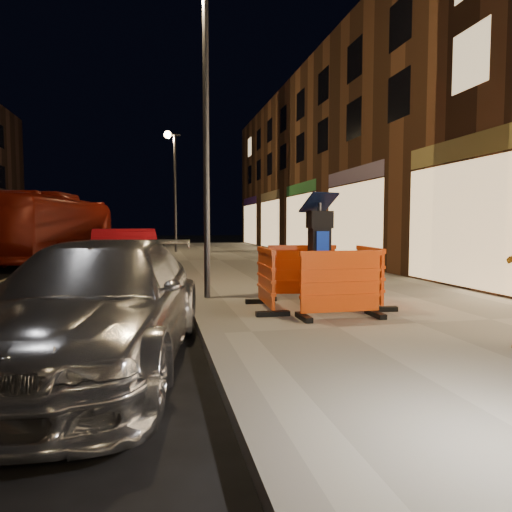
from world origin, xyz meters
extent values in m
plane|color=black|center=(0.00, 0.00, 0.00)|extent=(120.00, 120.00, 0.00)
cube|color=gray|center=(3.00, 0.00, 0.07)|extent=(6.00, 60.00, 0.15)
cube|color=slate|center=(0.00, 0.00, 0.07)|extent=(0.30, 60.00, 0.15)
cube|color=black|center=(2.04, 1.53, 1.08)|extent=(0.64, 0.64, 1.87)
cube|color=#FF4D0F|center=(2.04, 0.58, 0.67)|extent=(1.34, 0.55, 1.04)
cube|color=#FF4D0F|center=(2.04, 2.48, 0.67)|extent=(1.40, 0.73, 1.04)
cube|color=#FF4D0F|center=(1.09, 1.53, 0.67)|extent=(0.62, 1.36, 1.04)
cube|color=#FF4D0F|center=(2.99, 1.53, 0.67)|extent=(0.71, 1.39, 1.04)
imported|color=#B1B1B6|center=(-1.36, -0.60, 0.00)|extent=(2.69, 5.07, 1.40)
imported|color=#A70F19|center=(-1.52, 6.11, 0.00)|extent=(1.96, 4.61, 1.48)
imported|color=maroon|center=(-4.99, 14.73, 0.00)|extent=(3.83, 10.39, 2.83)
cylinder|color=#3F3F44|center=(0.25, 3.00, 3.15)|extent=(0.12, 0.12, 6.00)
cylinder|color=#3F3F44|center=(0.25, 18.00, 3.15)|extent=(0.12, 0.12, 6.00)
camera|label=1|loc=(-0.71, -5.93, 1.59)|focal=32.00mm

